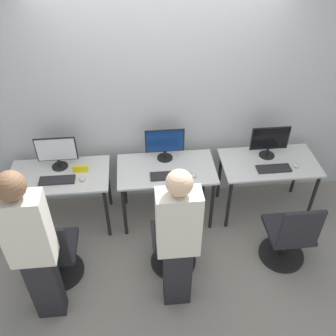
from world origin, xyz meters
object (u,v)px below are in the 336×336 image
(person_center, at_px, (178,239))
(office_chair_right, at_px, (289,238))
(mouse_center, at_px, (193,175))
(monitor_left, at_px, (57,152))
(person_left, at_px, (32,247))
(mouse_right, at_px, (296,165))
(keyboard_center, at_px, (168,176))
(office_chair_center, at_px, (174,244))
(mouse_left, at_px, (82,178))
(office_chair_left, at_px, (54,255))
(monitor_right, at_px, (270,141))
(keyboard_right, at_px, (274,169))
(monitor_center, at_px, (165,143))
(keyboard_left, at_px, (57,180))

(person_center, xyz_separation_m, office_chair_right, (1.19, 0.34, -0.52))
(mouse_center, bearing_deg, monitor_left, 168.28)
(person_left, xyz_separation_m, mouse_right, (2.61, 1.03, -0.19))
(keyboard_center, height_order, office_chair_right, office_chair_right)
(monitor_left, bearing_deg, person_center, -47.63)
(office_chair_center, height_order, office_chair_right, same)
(mouse_left, bearing_deg, person_left, -105.56)
(office_chair_left, bearing_deg, office_chair_right, -0.28)
(monitor_left, xyz_separation_m, mouse_left, (0.26, -0.24, -0.19))
(person_center, bearing_deg, keyboard_center, 89.50)
(person_left, height_order, person_center, person_left)
(monitor_right, bearing_deg, keyboard_right, -90.00)
(monitor_center, bearing_deg, keyboard_left, -166.39)
(keyboard_center, bearing_deg, monitor_left, 166.37)
(person_left, bearing_deg, mouse_right, 21.65)
(mouse_right, xyz_separation_m, office_chair_right, (-0.24, -0.68, -0.39))
(monitor_center, height_order, keyboard_center, monitor_center)
(monitor_center, bearing_deg, mouse_center, -50.96)
(office_chair_center, distance_m, person_center, 0.63)
(office_chair_right, bearing_deg, monitor_left, 158.41)
(mouse_left, relative_size, mouse_center, 1.00)
(monitor_center, bearing_deg, office_chair_right, -39.36)
(keyboard_left, relative_size, office_chair_right, 0.42)
(monitor_left, relative_size, mouse_center, 4.78)
(keyboard_left, height_order, monitor_center, monitor_center)
(office_chair_left, distance_m, person_left, 0.68)
(monitor_left, xyz_separation_m, keyboard_left, (0.00, -0.24, -0.19))
(monitor_left, height_order, office_chair_left, monitor_left)
(keyboard_left, relative_size, keyboard_right, 1.00)
(keyboard_center, height_order, keyboard_right, same)
(monitor_left, distance_m, mouse_right, 2.60)
(monitor_center, distance_m, monitor_right, 1.16)
(keyboard_left, distance_m, keyboard_right, 2.32)
(monitor_right, bearing_deg, keyboard_left, -174.68)
(monitor_left, xyz_separation_m, person_center, (1.15, -1.26, -0.06))
(mouse_left, xyz_separation_m, monitor_center, (0.90, 0.29, 0.19))
(office_chair_right, bearing_deg, person_left, -171.47)
(person_left, bearing_deg, monitor_right, 28.16)
(keyboard_center, height_order, monitor_right, monitor_right)
(person_center, bearing_deg, monitor_center, 89.63)
(monitor_center, relative_size, office_chair_right, 0.49)
(person_left, xyz_separation_m, keyboard_center, (1.19, 1.00, -0.20))
(monitor_right, bearing_deg, monitor_left, 179.41)
(office_chair_left, height_order, monitor_right, monitor_right)
(monitor_center, relative_size, monitor_right, 1.00)
(keyboard_center, height_order, mouse_center, mouse_center)
(person_left, height_order, office_chair_right, person_left)
(office_chair_center, bearing_deg, keyboard_center, 90.56)
(person_center, bearing_deg, keyboard_right, 40.23)
(mouse_center, distance_m, keyboard_right, 0.89)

